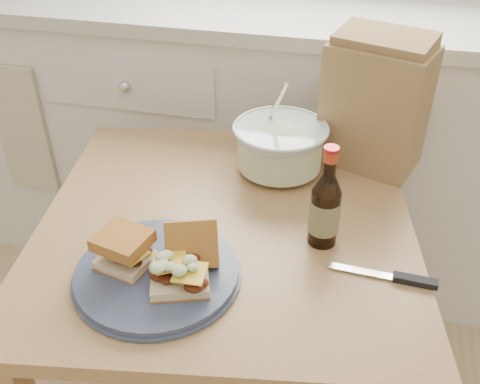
% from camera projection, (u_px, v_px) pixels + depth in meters
% --- Properties ---
extents(cabinet_run, '(2.50, 0.64, 0.94)m').
position_uv_depth(cabinet_run, '(301.00, 138.00, 1.90)').
color(cabinet_run, white).
rests_on(cabinet_run, ground).
extents(dining_table, '(0.94, 0.94, 0.68)m').
position_uv_depth(dining_table, '(227.00, 253.00, 1.23)').
color(dining_table, tan).
rests_on(dining_table, ground).
extents(plate, '(0.31, 0.31, 0.02)m').
position_uv_depth(plate, '(157.00, 273.00, 1.02)').
color(plate, '#3D4763').
rests_on(plate, dining_table).
extents(sandwich_left, '(0.11, 0.11, 0.07)m').
position_uv_depth(sandwich_left, '(124.00, 249.00, 1.01)').
color(sandwich_left, beige).
rests_on(sandwich_left, plate).
extents(sandwich_right, '(0.13, 0.17, 0.09)m').
position_uv_depth(sandwich_right, '(184.00, 263.00, 0.98)').
color(sandwich_right, beige).
rests_on(sandwich_right, plate).
extents(coleslaw_bowl, '(0.23, 0.23, 0.23)m').
position_uv_depth(coleslaw_bowl, '(280.00, 149.00, 1.31)').
color(coleslaw_bowl, silver).
rests_on(coleslaw_bowl, dining_table).
extents(beer_bottle, '(0.06, 0.06, 0.23)m').
position_uv_depth(beer_bottle, '(325.00, 208.00, 1.07)').
color(beer_bottle, black).
rests_on(beer_bottle, dining_table).
extents(knife, '(0.21, 0.03, 0.01)m').
position_uv_depth(knife, '(401.00, 278.00, 1.01)').
color(knife, silver).
rests_on(knife, dining_table).
extents(paper_bag, '(0.27, 0.22, 0.30)m').
position_uv_depth(paper_bag, '(375.00, 107.00, 1.29)').
color(paper_bag, '#A07D4D').
rests_on(paper_bag, dining_table).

